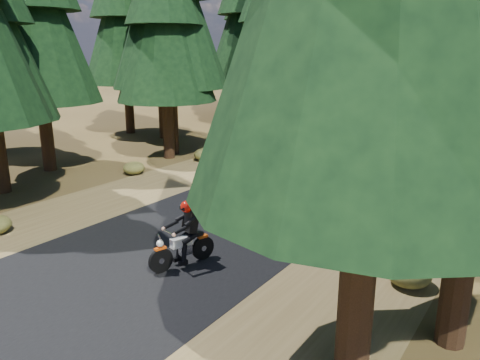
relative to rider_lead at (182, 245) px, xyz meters
The scene contains 7 objects.
ground 2.51m from the rider_lead, 112.43° to the left, with size 120.00×120.00×0.00m, color #403016.
road 7.35m from the rider_lead, 97.35° to the left, with size 6.00×100.00×0.01m, color black.
shoulder_l 9.16m from the rider_lead, 127.29° to the left, with size 3.20×100.00×0.01m, color brown.
shoulder_r 8.16m from the rider_lead, 63.27° to the left, with size 3.20×100.00×0.01m, color brown.
understory_shrubs 8.86m from the rider_lead, 94.51° to the left, with size 13.92×29.07×0.64m.
rider_lead is the anchor object (origin of this frame).
rider_follow 6.53m from the rider_lead, 120.73° to the left, with size 0.63×1.89×1.67m.
Camera 1 is at (7.76, -9.86, 4.91)m, focal length 35.00 mm.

